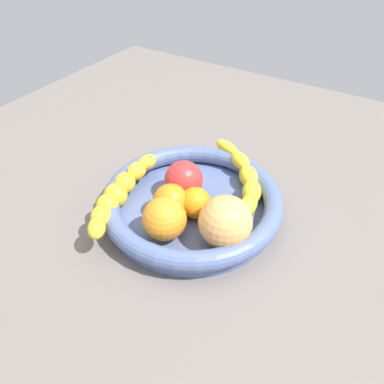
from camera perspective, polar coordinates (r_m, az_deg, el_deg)
The scene contains 9 objects.
kitchen_counter at distance 65.39cm, azimuth -0.00°, elevation -4.08°, with size 120.00×120.00×3.00cm, color slate.
fruit_bowl at distance 62.79cm, azimuth -0.00°, elevation -1.51°, with size 29.42×29.42×4.60cm.
banana_draped_left at distance 62.95cm, azimuth -10.85°, elevation -0.21°, with size 8.08×21.37×4.50cm.
banana_draped_right at distance 64.98cm, azimuth 7.71°, elevation 1.50°, with size 14.63×20.70×3.85cm.
orange_front at distance 60.07cm, azimuth -3.20°, elevation -1.37°, with size 5.61×5.61×5.61cm, color orange.
orange_mid_left at distance 56.50cm, azimuth -4.21°, elevation -3.93°, with size 6.61×6.61×6.61cm, color orange.
orange_mid_right at distance 60.15cm, azimuth 0.45°, elevation -1.60°, with size 5.03×5.03×5.03cm, color orange.
tomato_red at distance 63.64cm, azimuth -1.24°, elevation 1.86°, with size 6.42×6.42×6.42cm, color red.
peach_blush at distance 55.12cm, azimuth 4.96°, elevation -4.45°, with size 7.85×7.85×7.85cm, color #F2AA5C.
Camera 1 is at (-24.95, 40.38, 46.47)cm, focal length 35.97 mm.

